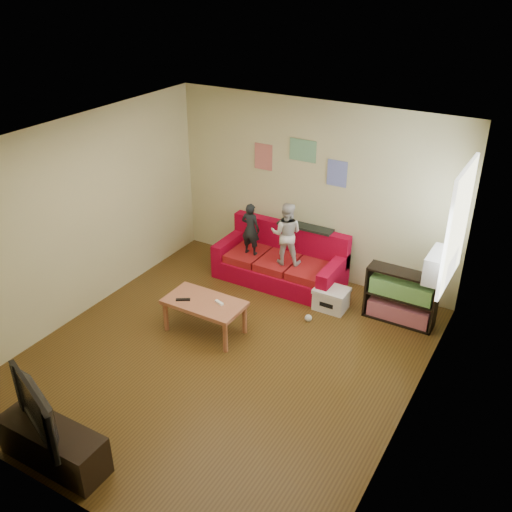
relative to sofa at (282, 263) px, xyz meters
The scene contains 17 objects.
room_shell 2.34m from the sofa, 82.23° to the right, with size 4.52×5.02×2.72m.
sofa is the anchor object (origin of this frame).
child_a 0.71m from the sofa, 159.85° to the right, with size 0.30×0.20×0.81m, color black.
child_b 0.63m from the sofa, 48.26° to the right, with size 0.46×0.36×0.95m, color beige.
coffee_table 1.75m from the sofa, 97.32° to the right, with size 1.04×0.57×0.47m.
remote 1.92m from the sofa, 104.30° to the right, with size 0.19×0.05×0.02m, color black.
game_controller 1.70m from the sofa, 90.78° to the right, with size 0.14×0.04×0.03m, color white.
bookshelf 1.93m from the sofa, ahead, with size 0.95×0.28×0.76m.
window 2.88m from the sofa, ahead, with size 0.04×1.08×1.48m, color white.
ac_unit 2.55m from the sofa, ahead, with size 0.28×0.55×0.35m, color #B7B2A3.
artwork_left 1.63m from the sofa, 143.59° to the left, with size 0.30×0.01×0.40m, color #D87266.
artwork_center 1.72m from the sofa, 78.96° to the left, with size 0.42×0.01×0.32m, color #72B27F.
artwork_right 1.61m from the sofa, 33.56° to the left, with size 0.30×0.01×0.38m, color #727FCC.
file_box 1.08m from the sofa, 21.33° to the right, with size 0.47×0.36×0.32m.
tv_stand 4.31m from the sofa, 93.11° to the right, with size 1.15×0.38×0.43m, color black.
television 4.33m from the sofa, 93.11° to the right, with size 0.98×0.13×0.57m, color black.
tissue 1.22m from the sofa, 44.24° to the right, with size 0.10×0.10×0.10m, color beige.
Camera 1 is at (3.22, -4.74, 4.42)m, focal length 40.00 mm.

